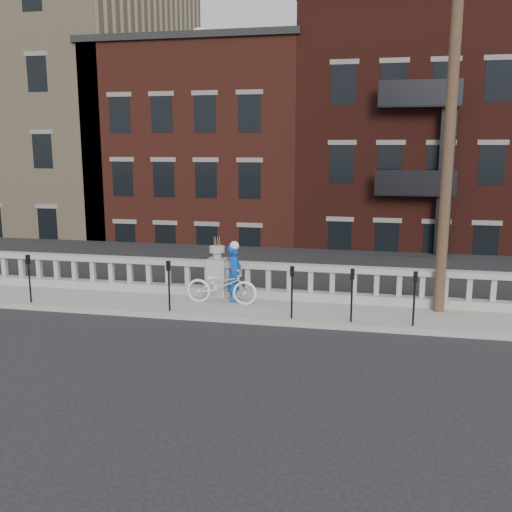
{
  "coord_description": "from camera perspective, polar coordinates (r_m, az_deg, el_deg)",
  "views": [
    {
      "loc": [
        4.4,
        -11.73,
        4.52
      ],
      "look_at": [
        1.31,
        3.2,
        1.53
      ],
      "focal_mm": 40.0,
      "sensor_mm": 36.0,
      "label": 1
    }
  ],
  "objects": [
    {
      "name": "parking_meter_c",
      "position": [
        14.45,
        3.62,
        -3.02
      ],
      "size": [
        0.1,
        0.09,
        1.36
      ],
      "color": "black",
      "rests_on": "sidewalk"
    },
    {
      "name": "parking_meter_b",
      "position": [
        15.25,
        -8.71,
        -2.38
      ],
      "size": [
        0.1,
        0.09,
        1.36
      ],
      "color": "black",
      "rests_on": "sidewalk"
    },
    {
      "name": "ground",
      "position": [
        13.32,
        -8.44,
        -8.85
      ],
      "size": [
        120.0,
        120.0,
        0.0
      ],
      "primitive_type": "plane",
      "color": "black",
      "rests_on": "ground"
    },
    {
      "name": "utility_pole",
      "position": [
        15.45,
        18.89,
        13.19
      ],
      "size": [
        1.6,
        0.28,
        10.0
      ],
      "color": "#422D1E",
      "rests_on": "sidewalk"
    },
    {
      "name": "bicycle",
      "position": [
        15.85,
        -3.46,
        -2.94
      ],
      "size": [
        2.01,
        0.72,
        1.05
      ],
      "primitive_type": "imported",
      "rotation": [
        0.0,
        0.0,
        1.58
      ],
      "color": "white",
      "rests_on": "sidewalk"
    },
    {
      "name": "parking_meter_a",
      "position": [
        17.1,
        -21.76,
        -1.59
      ],
      "size": [
        0.1,
        0.09,
        1.36
      ],
      "color": "black",
      "rests_on": "sidewalk"
    },
    {
      "name": "cyclist",
      "position": [
        16.04,
        -2.15,
        -1.73
      ],
      "size": [
        0.47,
        0.64,
        1.61
      ],
      "primitive_type": "imported",
      "rotation": [
        0.0,
        0.0,
        1.42
      ],
      "color": "#0B40AE",
      "rests_on": "sidewalk"
    },
    {
      "name": "balustrade",
      "position": [
        16.74,
        -3.87,
        -2.31
      ],
      "size": [
        28.0,
        0.34,
        1.03
      ],
      "color": "gray",
      "rests_on": "sidewalk"
    },
    {
      "name": "parking_meter_e",
      "position": [
        14.36,
        15.57,
        -3.51
      ],
      "size": [
        0.1,
        0.09,
        1.36
      ],
      "color": "black",
      "rests_on": "sidewalk"
    },
    {
      "name": "sidewalk",
      "position": [
        16.0,
        -4.76,
        -5.05
      ],
      "size": [
        32.0,
        2.2,
        0.15
      ],
      "primitive_type": "cube",
      "color": "gray",
      "rests_on": "ground"
    },
    {
      "name": "planter_pedestal",
      "position": [
        16.7,
        -3.88,
        -1.68
      ],
      "size": [
        0.55,
        0.55,
        1.76
      ],
      "color": "gray",
      "rests_on": "sidewalk"
    },
    {
      "name": "parking_meter_d",
      "position": [
        14.33,
        9.57,
        -3.29
      ],
      "size": [
        0.1,
        0.09,
        1.36
      ],
      "color": "black",
      "rests_on": "sidewalk"
    },
    {
      "name": "lower_level",
      "position": [
        35.04,
        5.45,
        7.96
      ],
      "size": [
        80.0,
        44.0,
        20.8
      ],
      "color": "#605E59",
      "rests_on": "ground"
    }
  ]
}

